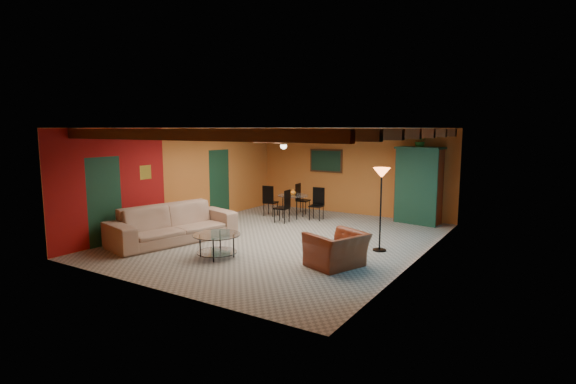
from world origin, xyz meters
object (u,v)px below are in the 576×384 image
Objects in this scene: dining_table at (293,202)px; floor_lamp at (381,210)px; sofa at (173,224)px; armchair at (337,250)px; coffee_table at (217,245)px; potted_plant at (420,141)px; vase at (293,183)px; armoire at (419,186)px.

floor_lamp is (3.55, -2.13, 0.45)m from dining_table.
sofa is 4.19m from armchair.
floor_lamp is (2.72, 2.30, 0.67)m from coffee_table.
armchair is 2.23× the size of potted_plant.
potted_plant is at bearing 20.54° from vase.
armchair is at bearing -71.69° from sofa.
armchair is at bearing 17.26° from coffee_table.
armchair is 4.91m from dining_table.
vase is (-0.83, 4.43, 0.81)m from coffee_table.
armoire is at bearing 0.00° from potted_plant.
floor_lamp is at bearing -79.02° from armoire.
sofa is 6.37× the size of potted_plant.
dining_table is 9.67× the size of vase.
dining_table is 1.00× the size of floor_lamp.
dining_table is at bearing 1.14° from sofa.
armoire reaches higher than armchair.
armchair is (4.18, 0.29, -0.10)m from sofa.
dining_table reaches higher than armchair.
sofa is at bearing -103.23° from vase.
potted_plant reaches higher than armoire.
potted_plant reaches higher than vase.
armchair is 5.01m from armoire.
floor_lamp is at bearing -31.02° from vase.
coffee_table is 0.54× the size of dining_table.
floor_lamp is (0.14, -3.41, -0.13)m from armoire.
armchair is 0.56× the size of floor_lamp.
vase reaches higher than sofa.
floor_lamp reaches higher than vase.
armchair reaches higher than coffee_table.
sofa is at bearing 165.29° from coffee_table.
coffee_table is (-2.41, -0.75, -0.09)m from armchair.
sofa is 2.85× the size of armchair.
armoire reaches higher than floor_lamp.
potted_plant reaches higher than floor_lamp.
armoire reaches higher than coffee_table.
sofa is 7.07m from potted_plant.
armoire is at bearing -25.25° from sofa.
floor_lamp is at bearing -31.02° from dining_table.
sofa is at bearing -103.23° from dining_table.
potted_plant reaches higher than coffee_table.
vase is at bearing -159.46° from potted_plant.
coffee_table is 4.58m from vase.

